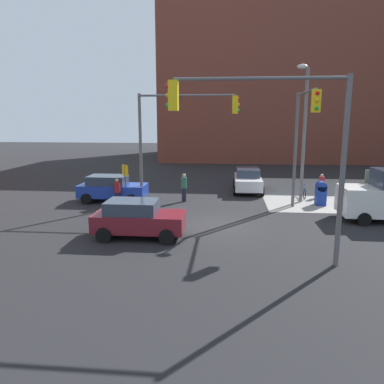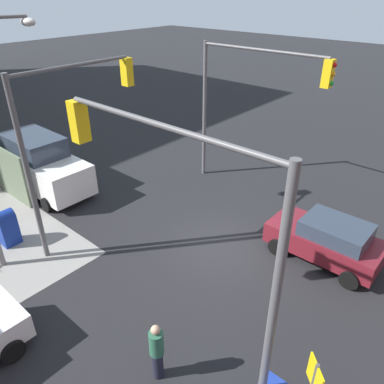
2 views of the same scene
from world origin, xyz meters
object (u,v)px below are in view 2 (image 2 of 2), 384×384
object	(u,v)px
traffic_signal_ne_corner	(70,122)
mailbox_blue	(7,226)
pedestrian_walking_north	(157,351)
hatchback_maroon	(327,239)
traffic_signal_nw_corner	(182,212)
traffic_signal_se_corner	(247,91)
van_white_delivery	(41,164)

from	to	relation	value
traffic_signal_ne_corner	mailbox_blue	distance (m)	4.77
pedestrian_walking_north	hatchback_maroon	bearing A→B (deg)	-27.17
traffic_signal_nw_corner	hatchback_maroon	bearing A→B (deg)	-98.36
mailbox_blue	pedestrian_walking_north	size ratio (longest dim) A/B	0.81
mailbox_blue	pedestrian_walking_north	bearing A→B (deg)	178.60
traffic_signal_se_corner	pedestrian_walking_north	distance (m)	11.20
traffic_signal_nw_corner	hatchback_maroon	xyz separation A→B (m)	(-0.95, -6.46, -3.81)
hatchback_maroon	traffic_signal_nw_corner	bearing A→B (deg)	81.64
traffic_signal_nw_corner	traffic_signal_ne_corner	distance (m)	6.98
hatchback_maroon	pedestrian_walking_north	xyz separation A→B (m)	(1.19, 7.16, 0.08)
van_white_delivery	traffic_signal_se_corner	bearing A→B (deg)	-138.18
traffic_signal_se_corner	traffic_signal_ne_corner	world-z (taller)	same
traffic_signal_se_corner	hatchback_maroon	xyz separation A→B (m)	(-5.35, 2.54, -3.82)
traffic_signal_ne_corner	mailbox_blue	xyz separation A→B (m)	(1.70, 2.30, -3.82)
hatchback_maroon	pedestrian_walking_north	world-z (taller)	pedestrian_walking_north
mailbox_blue	traffic_signal_ne_corner	bearing A→B (deg)	-126.50
hatchback_maroon	pedestrian_walking_north	distance (m)	7.26
mailbox_blue	hatchback_maroon	distance (m)	11.69
traffic_signal_nw_corner	traffic_signal_se_corner	xyz separation A→B (m)	(4.40, -9.00, 0.01)
traffic_signal_se_corner	van_white_delivery	distance (m)	10.04
traffic_signal_ne_corner	mailbox_blue	size ratio (longest dim) A/B	4.55
traffic_signal_nw_corner	mailbox_blue	xyz separation A→B (m)	(8.44, 0.50, -3.89)
pedestrian_walking_north	traffic_signal_nw_corner	bearing A→B (deg)	-36.76
traffic_signal_ne_corner	hatchback_maroon	world-z (taller)	traffic_signal_ne_corner
hatchback_maroon	traffic_signal_ne_corner	bearing A→B (deg)	31.25
hatchback_maroon	van_white_delivery	world-z (taller)	van_white_delivery
traffic_signal_se_corner	pedestrian_walking_north	xyz separation A→B (m)	(-4.16, 9.70, -3.74)
traffic_signal_nw_corner	mailbox_blue	world-z (taller)	traffic_signal_nw_corner
traffic_signal_ne_corner	pedestrian_walking_north	bearing A→B (deg)	158.98
van_white_delivery	traffic_signal_nw_corner	bearing A→B (deg)	166.72
traffic_signal_se_corner	pedestrian_walking_north	world-z (taller)	traffic_signal_se_corner
traffic_signal_ne_corner	van_white_delivery	size ratio (longest dim) A/B	1.20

